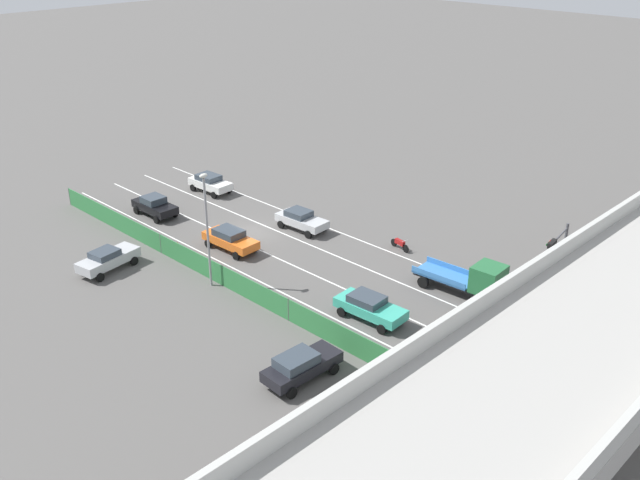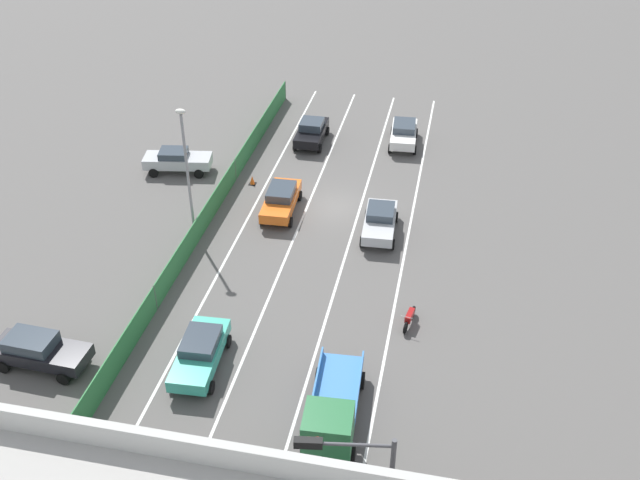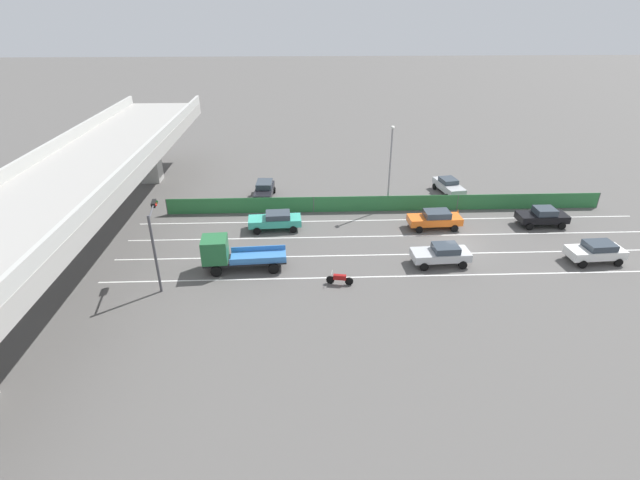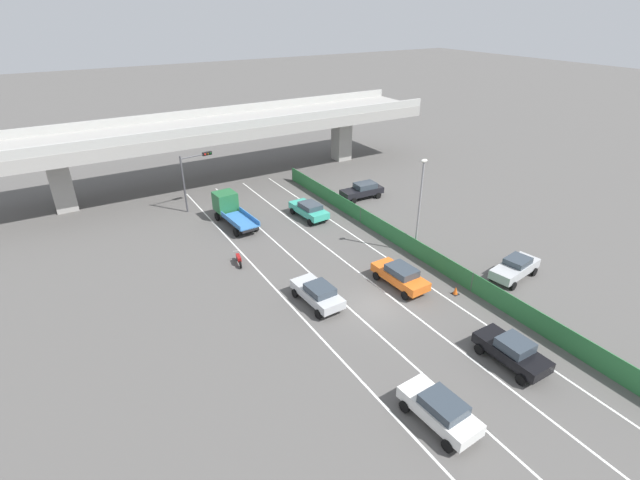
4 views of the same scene
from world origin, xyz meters
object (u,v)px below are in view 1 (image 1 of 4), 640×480
(car_hatchback_white, at_px, (210,183))
(traffic_light, at_px, (558,255))
(car_taxi_orange, at_px, (230,239))
(flatbed_truck_blue, at_px, (475,280))
(car_taxi_teal, at_px, (370,306))
(motorcycle, at_px, (400,244))
(street_lamp, at_px, (207,221))
(parked_wagon_silver, at_px, (108,259))
(car_sedan_silver, at_px, (301,219))
(parked_sedan_dark, at_px, (301,365))
(car_sedan_black, at_px, (155,205))
(traffic_cone, at_px, (178,246))

(car_hatchback_white, height_order, traffic_light, traffic_light)
(car_taxi_orange, bearing_deg, flatbed_truck_blue, 110.72)
(car_taxi_teal, relative_size, flatbed_truck_blue, 0.75)
(motorcycle, distance_m, street_lamp, 15.35)
(motorcycle, distance_m, parked_wagon_silver, 21.49)
(motorcycle, height_order, parked_wagon_silver, parked_wagon_silver)
(flatbed_truck_blue, bearing_deg, street_lamp, -51.34)
(car_sedan_silver, distance_m, parked_sedan_dark, 20.27)
(flatbed_truck_blue, relative_size, motorcycle, 3.25)
(parked_sedan_dark, bearing_deg, car_taxi_teal, -168.76)
(car_hatchback_white, relative_size, flatbed_truck_blue, 0.69)
(car_taxi_teal, height_order, car_hatchback_white, car_hatchback_white)
(car_taxi_teal, height_order, car_sedan_silver, car_sedan_silver)
(parked_wagon_silver, xyz_separation_m, parked_sedan_dark, (-0.47, 19.22, 0.03))
(car_sedan_silver, bearing_deg, motorcycle, 108.18)
(car_sedan_silver, bearing_deg, flatbed_truck_blue, 90.58)
(car_hatchback_white, bearing_deg, car_sedan_silver, 89.53)
(car_sedan_black, distance_m, flatbed_truck_blue, 27.98)
(flatbed_truck_blue, relative_size, traffic_light, 1.08)
(parked_wagon_silver, relative_size, street_lamp, 0.59)
(car_taxi_teal, height_order, motorcycle, car_taxi_teal)
(car_taxi_orange, xyz_separation_m, car_sedan_silver, (-6.40, 1.15, -0.03))
(car_hatchback_white, relative_size, street_lamp, 0.54)
(car_sedan_silver, relative_size, street_lamp, 0.55)
(motorcycle, bearing_deg, car_hatchback_white, -82.80)
(street_lamp, height_order, traffic_cone, street_lamp)
(motorcycle, bearing_deg, parked_sedan_dark, 21.01)
(motorcycle, bearing_deg, street_lamp, -22.79)
(car_sedan_silver, relative_size, parked_sedan_dark, 0.96)
(car_hatchback_white, xyz_separation_m, motorcycle, (-2.54, 20.06, -0.46))
(parked_sedan_dark, bearing_deg, car_taxi_orange, -116.47)
(car_sedan_silver, bearing_deg, traffic_cone, -24.14)
(car_hatchback_white, bearing_deg, street_lamp, 52.47)
(parked_sedan_dark, bearing_deg, car_hatchback_white, -118.31)
(car_taxi_orange, distance_m, traffic_light, 23.64)
(car_sedan_silver, bearing_deg, parked_sedan_dark, 45.59)
(car_sedan_black, height_order, motorcycle, car_sedan_black)
(car_taxi_teal, xyz_separation_m, flatbed_truck_blue, (-6.88, 3.19, 0.45))
(car_sedan_silver, distance_m, traffic_light, 21.06)
(car_taxi_orange, distance_m, parked_sedan_dark, 17.47)
(car_sedan_silver, xyz_separation_m, car_hatchback_white, (-0.10, -12.04, 0.03))
(parked_wagon_silver, bearing_deg, traffic_light, 123.16)
(car_taxi_orange, relative_size, traffic_cone, 7.59)
(car_taxi_teal, height_order, flatbed_truck_blue, flatbed_truck_blue)
(car_sedan_silver, bearing_deg, traffic_light, 95.47)
(parked_wagon_silver, distance_m, parked_sedan_dark, 19.22)
(car_hatchback_white, xyz_separation_m, traffic_light, (-1.89, 32.76, 3.16))
(car_taxi_orange, height_order, parked_sedan_dark, parked_sedan_dark)
(car_taxi_orange, bearing_deg, parked_wagon_silver, -23.47)
(car_hatchback_white, distance_m, motorcycle, 20.22)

